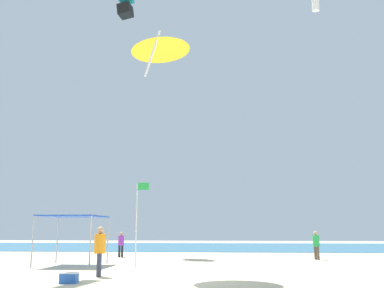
# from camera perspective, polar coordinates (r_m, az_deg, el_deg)

# --- Properties ---
(ground) EXTENTS (110.00, 110.00, 0.10)m
(ground) POSITION_cam_1_polar(r_m,az_deg,el_deg) (16.11, -2.43, -18.09)
(ground) COLOR beige
(ocean_strip) EXTENTS (110.00, 23.54, 0.03)m
(ocean_strip) POSITION_cam_1_polar(r_m,az_deg,el_deg) (46.27, 2.29, -13.79)
(ocean_strip) COLOR teal
(ocean_strip) RESTS_ON ground
(canopy_tent) EXTENTS (2.92, 3.08, 2.49)m
(canopy_tent) POSITION_cam_1_polar(r_m,az_deg,el_deg) (22.91, -15.81, -9.71)
(canopy_tent) COLOR #B2B2B7
(canopy_tent) RESTS_ON ground
(person_near_tent) EXTENTS (0.39, 0.41, 1.63)m
(person_near_tent) POSITION_cam_1_polar(r_m,az_deg,el_deg) (28.99, -9.65, -13.07)
(person_near_tent) COLOR black
(person_near_tent) RESTS_ON ground
(person_central) EXTENTS (0.40, 0.44, 1.70)m
(person_central) POSITION_cam_1_polar(r_m,az_deg,el_deg) (27.20, 16.57, -12.78)
(person_central) COLOR brown
(person_central) RESTS_ON ground
(person_rightmost) EXTENTS (0.45, 0.50, 1.89)m
(person_rightmost) POSITION_cam_1_polar(r_m,az_deg,el_deg) (17.23, -12.45, -13.54)
(person_rightmost) COLOR #33384C
(person_rightmost) RESTS_ON ground
(banner_flag) EXTENTS (0.61, 0.06, 4.02)m
(banner_flag) POSITION_cam_1_polar(r_m,az_deg,el_deg) (20.48, -7.40, -9.77)
(banner_flag) COLOR silver
(banner_flag) RESTS_ON ground
(cooler_box) EXTENTS (0.57, 0.37, 0.35)m
(cooler_box) POSITION_cam_1_polar(r_m,az_deg,el_deg) (15.37, -16.42, -17.11)
(cooler_box) COLOR blue
(cooler_box) RESTS_ON ground
(kite_box_teal) EXTENTS (1.52, 1.41, 2.73)m
(kite_box_teal) POSITION_cam_1_polar(r_m,az_deg,el_deg) (42.41, -9.05, 18.38)
(kite_box_teal) COLOR teal
(kite_delta_yellow) EXTENTS (3.21, 3.17, 2.39)m
(kite_delta_yellow) POSITION_cam_1_polar(r_m,az_deg,el_deg) (20.83, -4.35, 13.18)
(kite_delta_yellow) COLOR yellow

